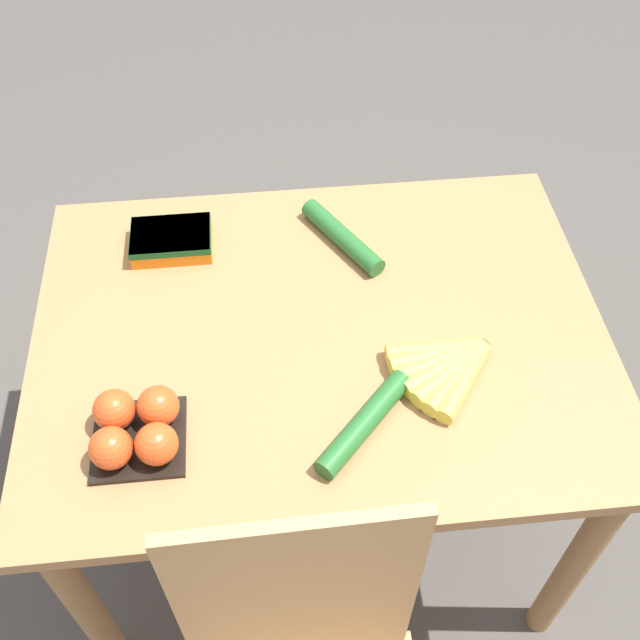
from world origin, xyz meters
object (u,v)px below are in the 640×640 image
at_px(tomato_pack, 136,428).
at_px(cucumber_near, 342,237).
at_px(banana_bunch, 447,366).
at_px(cucumber_far, 364,423).
at_px(carrot_bag, 171,239).

xyz_separation_m(tomato_pack, cucumber_near, (-0.42, -0.46, -0.02)).
height_order(banana_bunch, cucumber_far, cucumber_far).
relative_size(banana_bunch, carrot_bag, 1.18).
bearing_deg(tomato_pack, cucumber_far, 177.59).
xyz_separation_m(tomato_pack, cucumber_far, (-0.40, 0.02, -0.02)).
distance_m(cucumber_near, cucumber_far, 0.48).
bearing_deg(cucumber_near, cucumber_far, 87.79).
relative_size(tomato_pack, cucumber_near, 0.71).
xyz_separation_m(banana_bunch, tomato_pack, (0.57, 0.09, 0.02)).
relative_size(carrot_bag, cucumber_near, 0.75).
distance_m(banana_bunch, carrot_bag, 0.66).
height_order(carrot_bag, cucumber_near, carrot_bag).
height_order(tomato_pack, carrot_bag, tomato_pack).
distance_m(carrot_bag, cucumber_far, 0.61).
relative_size(tomato_pack, carrot_bag, 0.95).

